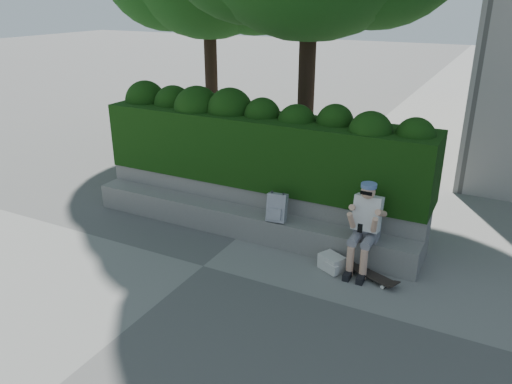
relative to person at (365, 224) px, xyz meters
The scene contains 8 objects.
ground 2.55m from the person, 153.95° to the right, with size 80.00×80.00×0.00m, color slate.
bench_ledge 2.26m from the person, behind, with size 6.00×0.45×0.45m, color gray.
planter_wall 2.31m from the person, 163.28° to the left, with size 6.00×0.50×0.75m, color gray.
hedge 2.43m from the person, 158.03° to the left, with size 6.00×1.00×1.20m, color black.
person is the anchor object (origin of this frame).
skateboard 0.75m from the person, 50.72° to the right, with size 0.81×0.48×0.08m.
backpack_plaid 1.49m from the person, behind, with size 0.31×0.17×0.46m, color #BCBBC1.
backpack_ground 0.79m from the person, 147.88° to the right, with size 0.36×0.26×0.24m, color silver.
Camera 1 is at (3.82, -5.58, 3.91)m, focal length 35.00 mm.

